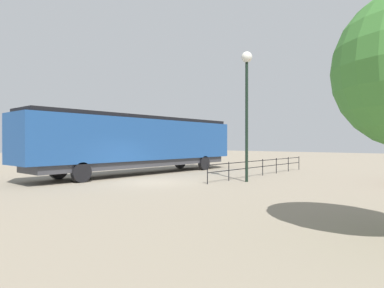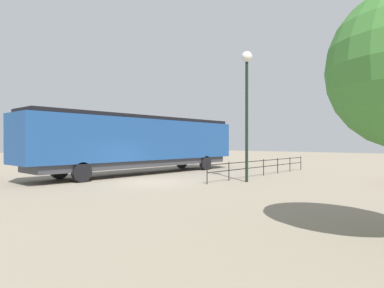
% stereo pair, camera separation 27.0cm
% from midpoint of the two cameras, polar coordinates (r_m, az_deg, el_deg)
% --- Properties ---
extents(ground_plane, '(120.00, 120.00, 0.00)m').
position_cam_midpoint_polar(ground_plane, '(18.08, -7.80, -6.61)').
color(ground_plane, gray).
extents(locomotive, '(2.86, 16.50, 3.95)m').
position_cam_midpoint_polar(locomotive, '(23.01, -8.08, 0.42)').
color(locomotive, navy).
rests_on(locomotive, ground_plane).
extents(lamp_post, '(0.60, 0.60, 7.16)m').
position_cam_midpoint_polar(lamp_post, '(18.37, 9.15, 10.09)').
color(lamp_post, black).
rests_on(lamp_post, ground_plane).
extents(platform_fence, '(0.05, 11.75, 1.07)m').
position_cam_midpoint_polar(platform_fence, '(21.78, 11.94, -3.58)').
color(platform_fence, black).
rests_on(platform_fence, ground_plane).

